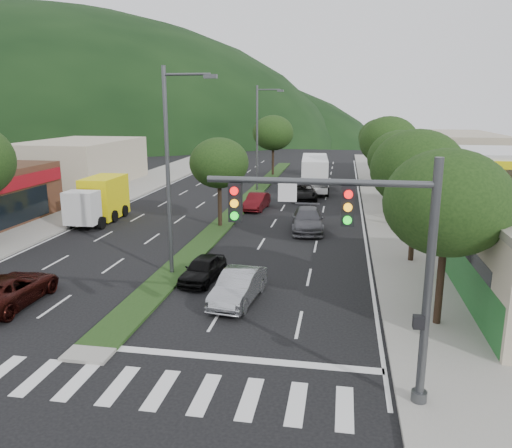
% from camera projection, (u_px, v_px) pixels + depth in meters
% --- Properties ---
extents(ground, '(160.00, 160.00, 0.00)m').
position_uv_depth(ground, '(95.00, 349.00, 17.30)').
color(ground, black).
rests_on(ground, ground).
extents(sidewalk_right, '(5.00, 90.00, 0.15)m').
position_uv_depth(sidewalk_right, '(396.00, 212.00, 39.13)').
color(sidewalk_right, gray).
rests_on(sidewalk_right, ground).
extents(sidewalk_left, '(6.00, 90.00, 0.15)m').
position_uv_depth(sidewalk_left, '(95.00, 201.00, 43.41)').
color(sidewalk_left, gray).
rests_on(sidewalk_left, ground).
extents(median, '(1.60, 56.00, 0.12)m').
position_uv_depth(median, '(247.00, 200.00, 44.10)').
color(median, '#1A3212').
rests_on(median, ground).
extents(crosswalk, '(19.00, 2.20, 0.01)m').
position_uv_depth(crosswalk, '(64.00, 380.00, 15.39)').
color(crosswalk, silver).
rests_on(crosswalk, ground).
extents(traffic_signal, '(6.12, 0.40, 7.00)m').
position_uv_depth(traffic_signal, '(370.00, 245.00, 13.23)').
color(traffic_signal, '#47494C').
rests_on(traffic_signal, ground).
extents(gas_canopy, '(12.20, 8.20, 5.25)m').
position_uv_depth(gas_canopy, '(503.00, 159.00, 34.09)').
color(gas_canopy, silver).
rests_on(gas_canopy, ground).
extents(bldg_left_far, '(9.00, 14.00, 4.60)m').
position_uv_depth(bldg_left_far, '(81.00, 162.00, 52.51)').
color(bldg_left_far, '#B5A88F').
rests_on(bldg_left_far, ground).
extents(bldg_right_far, '(10.00, 16.00, 5.20)m').
position_uv_depth(bldg_right_far, '(446.00, 156.00, 55.55)').
color(bldg_right_far, '#B5A88F').
rests_on(bldg_right_far, ground).
extents(hill_far, '(176.00, 132.00, 82.00)m').
position_uv_depth(hill_far, '(17.00, 135.00, 136.06)').
color(hill_far, black).
rests_on(hill_far, ground).
extents(tree_r_a, '(4.60, 4.60, 6.63)m').
position_uv_depth(tree_r_a, '(447.00, 203.00, 17.99)').
color(tree_r_a, black).
rests_on(tree_r_a, sidewalk_right).
extents(tree_r_b, '(4.80, 4.80, 6.94)m').
position_uv_depth(tree_r_b, '(417.00, 169.00, 25.60)').
color(tree_r_b, black).
rests_on(tree_r_b, sidewalk_right).
extents(tree_r_c, '(4.40, 4.40, 6.48)m').
position_uv_depth(tree_r_c, '(401.00, 158.00, 33.33)').
color(tree_r_c, black).
rests_on(tree_r_c, sidewalk_right).
extents(tree_r_d, '(5.00, 5.00, 7.17)m').
position_uv_depth(tree_r_d, '(389.00, 141.00, 42.80)').
color(tree_r_d, black).
rests_on(tree_r_d, sidewalk_right).
extents(tree_r_e, '(4.60, 4.60, 6.71)m').
position_uv_depth(tree_r_e, '(381.00, 137.00, 52.45)').
color(tree_r_e, black).
rests_on(tree_r_e, sidewalk_right).
extents(tree_med_near, '(4.00, 4.00, 6.02)m').
position_uv_depth(tree_med_near, '(219.00, 163.00, 33.50)').
color(tree_med_near, black).
rests_on(tree_med_near, median).
extents(tree_med_far, '(4.80, 4.80, 6.94)m').
position_uv_depth(tree_med_far, '(273.00, 133.00, 58.26)').
color(tree_med_far, black).
rests_on(tree_med_far, median).
extents(streetlight_near, '(2.60, 0.25, 10.00)m').
position_uv_depth(streetlight_near, '(172.00, 163.00, 23.62)').
color(streetlight_near, '#47494C').
rests_on(streetlight_near, ground).
extents(streetlight_mid, '(2.60, 0.25, 10.00)m').
position_uv_depth(streetlight_mid, '(259.00, 133.00, 47.56)').
color(streetlight_mid, '#47494C').
rests_on(streetlight_mid, ground).
extents(sedan_silver, '(1.94, 4.30, 1.37)m').
position_uv_depth(sedan_silver, '(238.00, 287.00, 21.34)').
color(sedan_silver, '#929599').
rests_on(sedan_silver, ground).
extents(suv_maroon, '(2.27, 4.82, 1.33)m').
position_uv_depth(suv_maroon, '(11.00, 289.00, 21.09)').
color(suv_maroon, black).
rests_on(suv_maroon, ground).
extents(car_queue_a, '(1.81, 3.68, 1.21)m').
position_uv_depth(car_queue_a, '(203.00, 269.00, 23.87)').
color(car_queue_a, black).
rests_on(car_queue_a, ground).
extents(car_queue_b, '(2.50, 5.26, 1.48)m').
position_uv_depth(car_queue_b, '(308.00, 220.00, 33.40)').
color(car_queue_b, '#515157').
rests_on(car_queue_b, ground).
extents(car_queue_c, '(1.70, 4.09, 1.32)m').
position_uv_depth(car_queue_c, '(257.00, 202.00, 40.09)').
color(car_queue_c, '#500D11').
rests_on(car_queue_c, ground).
extents(car_queue_d, '(2.79, 5.12, 1.36)m').
position_uv_depth(car_queue_d, '(304.00, 192.00, 44.31)').
color(car_queue_d, black).
rests_on(car_queue_d, ground).
extents(box_truck, '(2.66, 6.40, 3.11)m').
position_uv_depth(box_truck, '(100.00, 201.00, 36.05)').
color(box_truck, silver).
rests_on(box_truck, ground).
extents(motorhome, '(3.18, 8.70, 3.28)m').
position_uv_depth(motorhome, '(314.00, 173.00, 48.54)').
color(motorhome, white).
rests_on(motorhome, ground).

